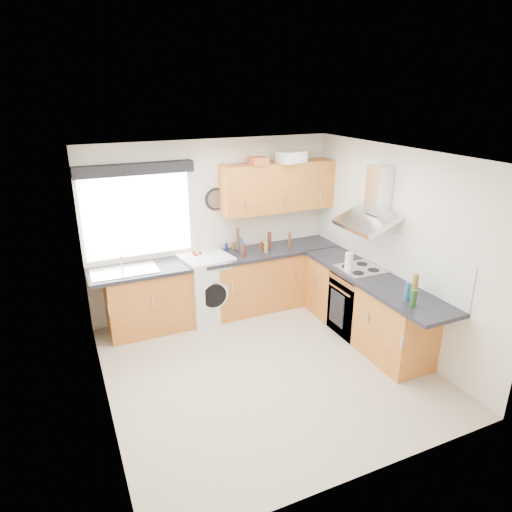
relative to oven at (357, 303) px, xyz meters
name	(u,v)px	position (x,y,z in m)	size (l,w,h in m)	color
ground_plane	(266,368)	(-1.50, -0.30, -0.42)	(3.60, 3.60, 0.00)	beige
ceiling	(268,156)	(-1.50, -0.30, 2.08)	(3.60, 3.60, 0.02)	white
wall_back	(213,228)	(-1.50, 1.50, 0.82)	(3.60, 0.02, 2.50)	silver
wall_front	(368,352)	(-1.50, -2.10, 0.82)	(3.60, 0.02, 2.50)	silver
wall_left	(96,300)	(-3.30, -0.30, 0.82)	(0.02, 3.60, 2.50)	silver
wall_right	(396,249)	(0.30, -0.30, 0.82)	(0.02, 3.60, 2.50)	silver
window	(138,216)	(-2.55, 1.49, 1.12)	(1.40, 0.02, 1.10)	silver
window_blind	(134,169)	(-2.55, 1.40, 1.76)	(1.50, 0.18, 0.14)	black
splashback	(380,247)	(0.29, 0.00, 0.75)	(0.01, 3.00, 0.54)	white
base_cab_back	(215,289)	(-1.60, 1.21, 0.01)	(3.00, 0.58, 0.86)	#AC6122
base_cab_corner	(312,271)	(0.00, 1.20, 0.01)	(0.60, 0.60, 0.86)	#AC6122
base_cab_right	(365,307)	(0.01, -0.15, 0.01)	(0.58, 2.10, 0.86)	#AC6122
worktop_back	(221,258)	(-1.50, 1.20, 0.46)	(3.60, 0.62, 0.05)	black
worktop_right	(374,279)	(0.00, -0.30, 0.46)	(0.62, 2.42, 0.05)	black
sink	(124,268)	(-2.83, 1.20, 0.52)	(0.84, 0.46, 0.10)	silver
oven	(357,303)	(0.00, 0.00, 0.00)	(0.56, 0.58, 0.85)	black
hob_plate	(360,269)	(0.00, 0.00, 0.49)	(0.52, 0.52, 0.01)	silver
extractor_hood	(372,204)	(0.10, 0.00, 1.34)	(0.52, 0.78, 0.66)	silver
upper_cabinets	(278,187)	(-0.55, 1.32, 1.38)	(1.70, 0.35, 0.70)	#AC6122
washing_machine	(207,287)	(-1.72, 1.22, 0.05)	(0.64, 0.62, 0.94)	silver
wall_clock	(216,199)	(-1.45, 1.46, 1.24)	(0.32, 0.32, 0.04)	black
casserole	(291,157)	(-0.40, 1.22, 1.80)	(0.37, 0.27, 0.16)	silver
storage_box	(258,161)	(-0.91, 1.22, 1.78)	(0.24, 0.20, 0.11)	#B65227
utensil_pot	(238,245)	(-1.16, 1.40, 0.55)	(0.10, 0.10, 0.14)	gray
kitchen_roll	(349,261)	(-0.15, 0.05, 0.60)	(0.11, 0.11, 0.23)	silver
tomato_cluster	(197,254)	(-1.81, 1.35, 0.52)	(0.14, 0.14, 0.06)	#BA140A
jar_0	(242,248)	(-1.14, 1.29, 0.53)	(0.04, 0.04, 0.10)	navy
jar_1	(239,244)	(-1.18, 1.30, 0.59)	(0.05, 0.05, 0.21)	#3B3020
jar_2	(269,240)	(-0.71, 1.27, 0.60)	(0.06, 0.06, 0.23)	#4C231B
jar_3	(261,246)	(-0.88, 1.19, 0.55)	(0.04, 0.04, 0.13)	maroon
jar_4	(290,240)	(-0.44, 1.13, 0.60)	(0.04, 0.04, 0.24)	brown
jar_5	(233,246)	(-1.24, 1.39, 0.54)	(0.05, 0.05, 0.11)	brown
jar_6	(266,247)	(-0.85, 1.09, 0.57)	(0.06, 0.06, 0.17)	olive
jar_7	(241,247)	(-1.20, 1.16, 0.60)	(0.04, 0.04, 0.23)	navy
jar_8	(243,250)	(-1.20, 1.08, 0.58)	(0.06, 0.06, 0.19)	#552212
jar_9	(244,251)	(-1.16, 1.14, 0.54)	(0.04, 0.04, 0.11)	navy
jar_10	(226,247)	(-1.35, 1.38, 0.55)	(0.05, 0.05, 0.12)	#161B4D
bottle_0	(413,299)	(-0.14, -1.13, 0.59)	(0.06, 0.06, 0.20)	#1B4719
bottle_1	(415,284)	(0.10, -0.89, 0.61)	(0.07, 0.07, 0.25)	olive
bottle_2	(407,291)	(-0.09, -0.97, 0.59)	(0.06, 0.06, 0.22)	#1C5788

